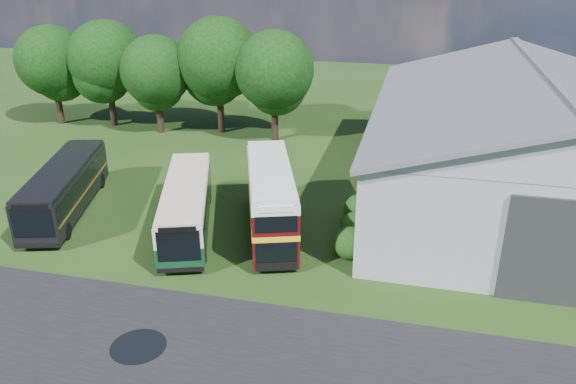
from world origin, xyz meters
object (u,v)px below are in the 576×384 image
(bus_green_single, at_px, (187,205))
(bus_dark_single, at_px, (65,188))
(storage_shed, at_px, (530,134))
(bus_maroon_double, at_px, (271,200))

(bus_green_single, height_order, bus_dark_single, bus_dark_single)
(storage_shed, xyz_separation_m, bus_green_single, (-18.55, -9.10, -2.69))
(storage_shed, xyz_separation_m, bus_maroon_double, (-13.98, -8.35, -2.24))
(bus_green_single, height_order, bus_maroon_double, bus_maroon_double)
(bus_maroon_double, xyz_separation_m, bus_dark_single, (-12.49, -0.13, -0.43))
(bus_maroon_double, bearing_deg, bus_dark_single, 162.06)
(bus_green_single, bearing_deg, bus_maroon_double, -9.68)
(storage_shed, height_order, bus_dark_single, storage_shed)
(storage_shed, height_order, bus_maroon_double, storage_shed)
(storage_shed, relative_size, bus_dark_single, 2.36)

